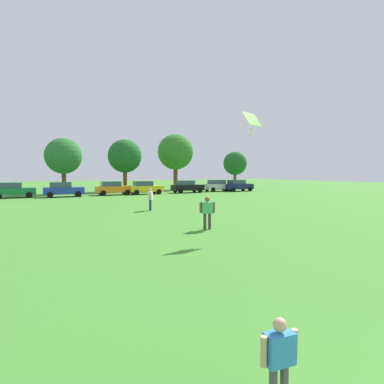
{
  "coord_description": "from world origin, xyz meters",
  "views": [
    {
      "loc": [
        -4.28,
        0.27,
        2.76
      ],
      "look_at": [
        0.62,
        10.28,
        2.07
      ],
      "focal_mm": 29.45,
      "sensor_mm": 36.0,
      "label": 1
    }
  ],
  "objects": [
    {
      "name": "ground_plane",
      "position": [
        0.0,
        30.0,
        0.0
      ],
      "size": [
        160.0,
        160.0,
        0.0
      ],
      "primitive_type": "plane",
      "color": "#42842D"
    },
    {
      "name": "child_kite_flyer",
      "position": [
        -1.8,
        3.01,
        0.64
      ],
      "size": [
        0.51,
        0.22,
        1.08
      ],
      "rotation": [
        0.0,
        0.0,
        -0.07
      ],
      "color": "#4C4C51",
      "rests_on": "ground"
    },
    {
      "name": "adult_bystander",
      "position": [
        3.05,
        13.55,
        0.95
      ],
      "size": [
        0.72,
        0.46,
        1.59
      ],
      "rotation": [
        0.0,
        0.0,
        5.92
      ],
      "color": "#3F3833",
      "rests_on": "ground"
    },
    {
      "name": "bystander_midfield",
      "position": [
        3.01,
        22.06,
        0.97
      ],
      "size": [
        0.51,
        0.71,
        1.63
      ],
      "rotation": [
        0.0,
        0.0,
        4.24
      ],
      "color": "navy",
      "rests_on": "ground"
    },
    {
      "name": "kite",
      "position": [
        4.75,
        12.36,
        5.17
      ],
      "size": [
        1.15,
        0.8,
        1.07
      ],
      "color": "#8CD859"
    },
    {
      "name": "parked_car_green_0",
      "position": [
        -6.76,
        39.52,
        0.86
      ],
      "size": [
        4.3,
        2.02,
        1.68
      ],
      "color": "#196B38",
      "rests_on": "ground"
    },
    {
      "name": "parked_car_blue_1",
      "position": [
        -1.79,
        38.66,
        0.86
      ],
      "size": [
        4.3,
        2.02,
        1.68
      ],
      "color": "#1E38AD",
      "rests_on": "ground"
    },
    {
      "name": "parked_car_orange_2",
      "position": [
        3.98,
        39.2,
        0.86
      ],
      "size": [
        4.3,
        2.02,
        1.68
      ],
      "color": "orange",
      "rests_on": "ground"
    },
    {
      "name": "parked_car_yellow_3",
      "position": [
        7.91,
        38.76,
        0.86
      ],
      "size": [
        4.3,
        2.02,
        1.68
      ],
      "color": "yellow",
      "rests_on": "ground"
    },
    {
      "name": "parked_car_black_4",
      "position": [
        13.95,
        39.07,
        0.86
      ],
      "size": [
        4.3,
        2.02,
        1.68
      ],
      "color": "black",
      "rests_on": "ground"
    },
    {
      "name": "parked_car_silver_5",
      "position": [
        19.43,
        39.97,
        0.86
      ],
      "size": [
        4.3,
        2.02,
        1.68
      ],
      "color": "silver",
      "rests_on": "ground"
    },
    {
      "name": "parked_car_navy_6",
      "position": [
        22.17,
        38.89,
        0.86
      ],
      "size": [
        4.3,
        2.02,
        1.68
      ],
      "color": "#141E4C",
      "rests_on": "ground"
    },
    {
      "name": "tree_center_left",
      "position": [
        -1.28,
        44.1,
        4.86
      ],
      "size": [
        4.62,
        4.62,
        7.19
      ],
      "color": "brown",
      "rests_on": "ground"
    },
    {
      "name": "tree_center_right",
      "position": [
        7.22,
        46.18,
        5.13
      ],
      "size": [
        4.88,
        4.88,
        7.61
      ],
      "color": "brown",
      "rests_on": "ground"
    },
    {
      "name": "tree_right",
      "position": [
        15.73,
        47.23,
        6.03
      ],
      "size": [
        5.73,
        5.73,
        8.93
      ],
      "color": "brown",
      "rests_on": "ground"
    },
    {
      "name": "tree_far_right",
      "position": [
        26.98,
        46.88,
        4.34
      ],
      "size": [
        4.13,
        4.13,
        6.43
      ],
      "color": "brown",
      "rests_on": "ground"
    }
  ]
}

